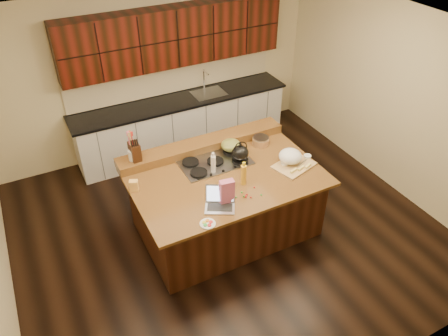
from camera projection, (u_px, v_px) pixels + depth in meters
room at (226, 147)px, 5.29m from camera, size 5.52×5.02×2.72m
island at (226, 202)px, 5.81m from camera, size 2.40×1.60×0.92m
back_ledge at (202, 145)px, 6.02m from camera, size 2.40×0.30×0.12m
cooktop at (215, 162)px, 5.75m from camera, size 0.92×0.52×0.05m
back_counter at (180, 96)px, 7.22m from camera, size 3.70×0.66×2.40m
kettle at (240, 153)px, 5.69m from camera, size 0.25×0.25×0.20m
green_bowl at (231, 145)px, 5.90m from camera, size 0.29×0.29×0.15m
laptop at (220, 201)px, 5.03m from camera, size 0.43×0.40×0.24m
oil_bottle at (244, 175)px, 5.33m from camera, size 0.09×0.09×0.27m
vinegar_bottle at (213, 164)px, 5.52m from camera, size 0.08×0.08×0.25m
wooden_tray at (291, 158)px, 5.69m from camera, size 0.60×0.51×0.21m
ramekin_a at (285, 164)px, 5.71m from camera, size 0.12×0.12×0.04m
ramekin_b at (307, 157)px, 5.84m from camera, size 0.11×0.11×0.04m
ramekin_c at (286, 159)px, 5.79m from camera, size 0.13×0.13×0.04m
strainer_bowl at (261, 141)px, 6.12m from camera, size 0.32×0.32×0.09m
kitchen_timer at (297, 161)px, 5.73m from camera, size 0.08×0.08×0.07m
pink_bag at (227, 192)px, 5.03m from camera, size 0.18×0.11×0.31m
candy_plate at (208, 224)px, 4.81m from camera, size 0.19×0.19×0.01m
package_box at (134, 186)px, 5.26m from camera, size 0.12×0.11×0.14m
utensil_crock at (133, 155)px, 5.58m from camera, size 0.15×0.15×0.14m
knife_block at (135, 152)px, 5.56m from camera, size 0.12×0.19×0.23m
gumdrop_0 at (246, 196)px, 5.20m from camera, size 0.02×0.02×0.02m
gumdrop_1 at (231, 205)px, 5.06m from camera, size 0.02×0.02×0.02m
gumdrop_2 at (254, 187)px, 5.33m from camera, size 0.02×0.02×0.02m
gumdrop_3 at (244, 196)px, 5.19m from camera, size 0.02×0.02×0.02m
gumdrop_4 at (246, 197)px, 5.18m from camera, size 0.02×0.02×0.02m
gumdrop_5 at (236, 197)px, 5.18m from camera, size 0.02×0.02×0.02m
gumdrop_6 at (227, 197)px, 5.18m from camera, size 0.02×0.02×0.02m
gumdrop_7 at (242, 192)px, 5.25m from camera, size 0.02×0.02×0.02m
gumdrop_8 at (251, 197)px, 5.17m from camera, size 0.02×0.02×0.02m
gumdrop_9 at (261, 195)px, 5.21m from camera, size 0.02×0.02×0.02m
gumdrop_10 at (247, 194)px, 5.22m from camera, size 0.02×0.02×0.02m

